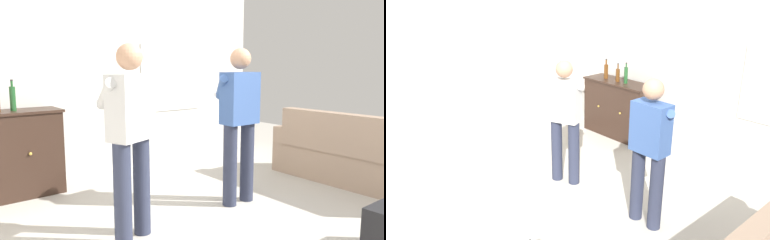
# 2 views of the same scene
# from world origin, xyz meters

# --- Properties ---
(ground) EXTENTS (10.40, 10.40, 0.00)m
(ground) POSITION_xyz_m (0.00, 0.00, 0.00)
(ground) COLOR #B2ADA3
(wall_back_with_window) EXTENTS (5.20, 0.15, 2.80)m
(wall_back_with_window) POSITION_xyz_m (0.03, 2.66, 1.40)
(wall_back_with_window) COLOR beige
(wall_back_with_window) RESTS_ON ground
(wall_side_left) EXTENTS (0.12, 5.20, 2.80)m
(wall_side_left) POSITION_xyz_m (-2.66, 0.00, 1.40)
(wall_side_left) COLOR silver
(wall_side_left) RESTS_ON ground
(sideboard_cabinet) EXTENTS (1.33, 0.49, 1.00)m
(sideboard_cabinet) POSITION_xyz_m (-1.52, 2.30, 0.50)
(sideboard_cabinet) COLOR black
(sideboard_cabinet) RESTS_ON ground
(bottle_wine_green) EXTENTS (0.08, 0.08, 0.35)m
(bottle_wine_green) POSITION_xyz_m (-1.83, 2.28, 1.13)
(bottle_wine_green) COLOR #593314
(bottle_wine_green) RESTS_ON sideboard_cabinet
(bottle_liquor_amber) EXTENTS (0.07, 0.07, 0.32)m
(bottle_liquor_amber) POSITION_xyz_m (-1.53, 2.26, 1.11)
(bottle_liquor_amber) COLOR #593314
(bottle_liquor_amber) RESTS_ON sideboard_cabinet
(bottle_spirits_clear) EXTENTS (0.06, 0.06, 0.35)m
(bottle_spirits_clear) POSITION_xyz_m (-1.36, 2.28, 1.14)
(bottle_spirits_clear) COLOR #1E4C23
(bottle_spirits_clear) RESTS_ON sideboard_cabinet
(person_standing_left) EXTENTS (0.51, 0.52, 1.68)m
(person_standing_left) POSITION_xyz_m (-0.85, 0.54, 0.94)
(person_standing_left) COLOR #282D42
(person_standing_left) RESTS_ON ground
(person_standing_right) EXTENTS (0.56, 0.47, 1.68)m
(person_standing_right) POSITION_xyz_m (0.50, 0.60, 0.94)
(person_standing_right) COLOR #282D42
(person_standing_right) RESTS_ON ground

